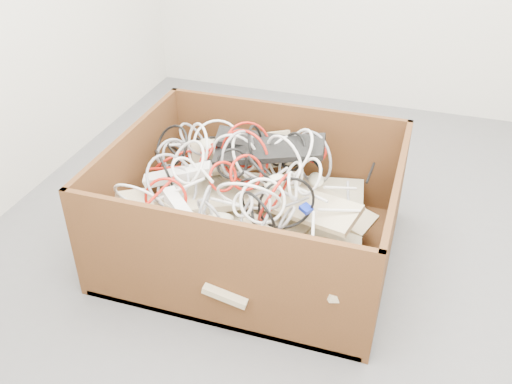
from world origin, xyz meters
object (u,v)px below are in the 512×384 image
(power_strip_left, at_px, (178,175))
(cardboard_box, at_px, (251,225))
(power_strip_right, at_px, (182,212))
(vga_plug, at_px, (306,209))

(power_strip_left, bearing_deg, cardboard_box, -5.19)
(cardboard_box, distance_m, power_strip_right, 0.40)
(power_strip_left, relative_size, power_strip_right, 1.08)
(cardboard_box, xyz_separation_m, vga_plug, (0.26, -0.09, 0.20))
(cardboard_box, bearing_deg, power_strip_right, -124.01)
(power_strip_right, xyz_separation_m, vga_plug, (0.45, 0.19, -0.01))
(power_strip_right, bearing_deg, cardboard_box, 96.32)
(power_strip_left, xyz_separation_m, vga_plug, (0.57, -0.04, -0.03))
(power_strip_left, bearing_deg, power_strip_right, -76.31)
(cardboard_box, bearing_deg, vga_plug, -18.40)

